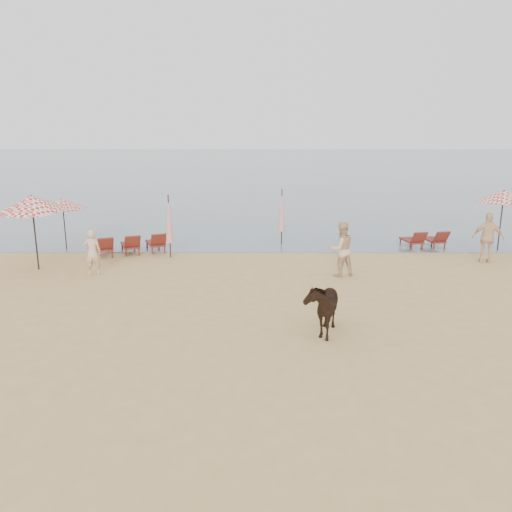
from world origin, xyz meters
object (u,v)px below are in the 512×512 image
at_px(beachgoer_left, 92,252).
at_px(beachgoer_right_b, 488,238).
at_px(lounger_cluster_right, 425,239).
at_px(umbrella_closed_right, 282,210).
at_px(umbrella_closed_left, 169,219).
at_px(beachgoer_right_a, 341,249).
at_px(umbrella_open_left_b, 32,203).
at_px(cow, 322,306).
at_px(umbrella_open_left_a, 63,204).
at_px(umbrella_open_right, 504,196).
at_px(lounger_cluster_left, 131,244).

relative_size(beachgoer_left, beachgoer_right_b, 0.84).
xyz_separation_m(lounger_cluster_right, umbrella_closed_right, (-5.84, 0.76, 1.08)).
bearing_deg(beachgoer_right_b, umbrella_closed_left, 13.92).
bearing_deg(beachgoer_right_a, beachgoer_right_b, 179.67).
bearing_deg(umbrella_closed_right, umbrella_open_left_b, -154.50).
relative_size(umbrella_closed_right, beachgoer_right_b, 1.30).
xyz_separation_m(cow, beachgoer_right_b, (6.85, 6.71, 0.25)).
xyz_separation_m(umbrella_closed_left, beachgoer_left, (-2.16, -2.37, -0.71)).
bearing_deg(umbrella_open_left_a, umbrella_open_right, -7.75).
bearing_deg(umbrella_open_right, beachgoer_left, -158.70).
relative_size(lounger_cluster_left, umbrella_open_right, 1.21).
height_order(umbrella_open_left_b, beachgoer_left, umbrella_open_left_b).
bearing_deg(beachgoer_left, umbrella_open_left_a, -72.20).
bearing_deg(umbrella_closed_left, beachgoer_right_a, -22.30).
distance_m(umbrella_closed_right, beachgoer_right_b, 7.97).
bearing_deg(cow, beachgoer_right_a, 88.67).
bearing_deg(umbrella_open_right, beachgoer_right_b, -117.19).
bearing_deg(umbrella_closed_right, beachgoer_right_a, -70.28).
bearing_deg(umbrella_open_left_b, umbrella_open_left_a, 112.93).
relative_size(lounger_cluster_right, umbrella_closed_left, 0.72).
relative_size(lounger_cluster_right, umbrella_open_left_b, 0.64).
bearing_deg(umbrella_closed_left, umbrella_open_left_b, -157.72).
relative_size(umbrella_closed_left, beachgoer_left, 1.57).
distance_m(lounger_cluster_right, beachgoer_right_a, 5.81).
distance_m(lounger_cluster_left, beachgoer_right_a, 8.29).
distance_m(umbrella_open_left_b, beachgoer_left, 2.70).
bearing_deg(umbrella_open_left_a, lounger_cluster_left, -22.06).
relative_size(umbrella_open_left_b, beachgoer_left, 1.75).
xyz_separation_m(umbrella_open_right, beachgoer_right_b, (-1.28, -1.80, -1.30)).
bearing_deg(lounger_cluster_left, lounger_cluster_right, -17.51).
height_order(beachgoer_left, beachgoer_right_a, beachgoer_right_a).
bearing_deg(umbrella_open_left_b, umbrella_closed_right, 45.34).
height_order(lounger_cluster_right, beachgoer_left, beachgoer_left).
relative_size(umbrella_closed_right, beachgoer_right_a, 1.31).
bearing_deg(umbrella_closed_left, lounger_cluster_left, 161.98).
bearing_deg(umbrella_closed_left, umbrella_closed_right, 28.52).
xyz_separation_m(umbrella_open_right, beachgoer_left, (-15.14, -3.51, -1.45)).
xyz_separation_m(umbrella_open_left_b, beachgoer_right_b, (15.99, 1.10, -1.40)).
height_order(lounger_cluster_left, beachgoer_right_a, beachgoer_right_a).
xyz_separation_m(umbrella_open_right, cow, (-8.13, -8.51, -1.55)).
bearing_deg(umbrella_closed_left, lounger_cluster_right, 8.91).
distance_m(umbrella_open_left_a, beachgoer_right_b, 16.29).
bearing_deg(beachgoer_right_b, umbrella_open_left_b, 21.08).
distance_m(umbrella_open_right, umbrella_closed_right, 8.76).
bearing_deg(umbrella_open_left_a, umbrella_closed_left, -23.27).
height_order(beachgoer_left, beachgoer_right_b, beachgoer_right_b).
bearing_deg(beachgoer_right_a, cow, 57.50).
bearing_deg(cow, lounger_cluster_right, 72.06).
bearing_deg(umbrella_open_right, cow, -125.47).
distance_m(lounger_cluster_right, umbrella_open_left_b, 14.97).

